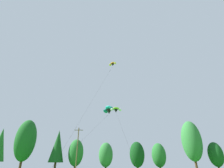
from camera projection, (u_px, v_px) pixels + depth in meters
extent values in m
cylinder|color=#472D19|center=(20.00, 167.00, 47.71)|extent=(0.67, 0.67, 3.84)
ellipsoid|color=#19561E|center=(26.00, 140.00, 50.89)|extent=(5.93, 5.93, 12.02)
cone|color=#144719|center=(58.00, 146.00, 50.22)|extent=(4.26, 4.26, 8.96)
ellipsoid|color=#236628|center=(76.00, 153.00, 50.19)|extent=(4.38, 4.38, 7.50)
ellipsoid|color=#2D7033|center=(106.00, 155.00, 50.27)|extent=(4.15, 4.15, 6.82)
ellipsoid|color=#0F3D14|center=(137.00, 154.00, 47.58)|extent=(4.12, 4.12, 6.74)
ellipsoid|color=#236628|center=(159.00, 155.00, 49.64)|extent=(4.08, 4.08, 6.62)
cylinder|color=#472D19|center=(197.00, 167.00, 50.18)|extent=(0.68, 0.68, 3.89)
ellipsoid|color=#2D7033|center=(192.00, 141.00, 53.41)|extent=(5.99, 5.99, 12.19)
ellipsoid|color=#144719|center=(216.00, 154.00, 50.66)|extent=(4.19, 4.19, 6.94)
cylinder|color=brown|center=(77.00, 151.00, 41.92)|extent=(0.26, 0.26, 11.31)
cube|color=brown|center=(79.00, 130.00, 44.10)|extent=(2.20, 0.14, 0.14)
ellipsoid|color=teal|center=(109.00, 108.00, 34.59)|extent=(2.12, 2.30, 1.09)
ellipsoid|color=#0F666B|center=(112.00, 108.00, 33.54)|extent=(1.40, 1.36, 1.22)
ellipsoid|color=#0F666B|center=(106.00, 111.00, 35.36)|extent=(1.44, 1.29, 1.22)
cone|color=black|center=(109.00, 112.00, 34.34)|extent=(1.47, 1.47, 0.91)
cylinder|color=black|center=(86.00, 136.00, 27.44)|extent=(7.22, 9.95, 10.21)
ellipsoid|color=#93D633|center=(116.00, 108.00, 32.74)|extent=(1.40, 1.04, 0.55)
ellipsoid|color=white|center=(120.00, 110.00, 32.78)|extent=(0.84, 0.80, 0.68)
ellipsoid|color=white|center=(112.00, 109.00, 32.50)|extent=(0.75, 0.78, 0.68)
cone|color=black|center=(116.00, 111.00, 32.59)|extent=(0.84, 0.84, 0.62)
cylinder|color=black|center=(125.00, 136.00, 24.86)|extent=(2.17, 11.90, 10.41)
ellipsoid|color=orange|center=(113.00, 63.00, 41.15)|extent=(1.34, 1.23, 0.65)
ellipsoid|color=yellow|center=(115.00, 63.00, 40.71)|extent=(0.74, 0.82, 0.73)
ellipsoid|color=yellow|center=(110.00, 65.00, 41.41)|extent=(0.80, 0.78, 0.73)
cone|color=black|center=(113.00, 65.00, 41.01)|extent=(0.88, 0.88, 0.55)
cylinder|color=black|center=(91.00, 102.00, 30.82)|extent=(8.01, 11.55, 22.51)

